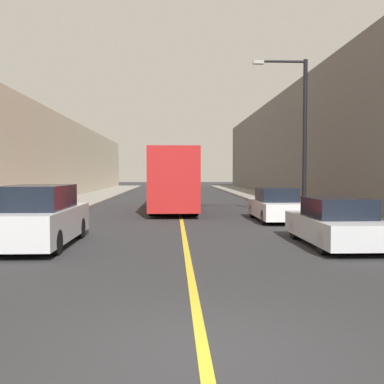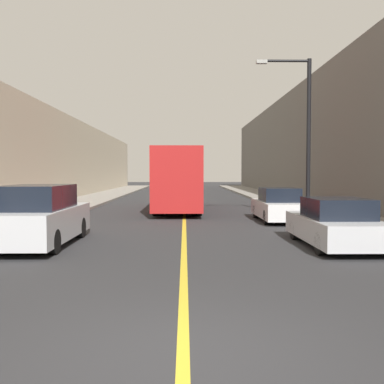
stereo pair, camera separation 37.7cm
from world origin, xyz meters
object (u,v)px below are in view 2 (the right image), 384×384
Objects in this scene: car_right_near at (335,225)px; parked_suv_left at (39,217)px; street_lamp_right at (304,127)px; bus at (178,179)px; car_right_mid at (278,206)px.

parked_suv_left is at bearing 177.75° from car_right_near.
parked_suv_left is 0.68× the size of street_lamp_right.
bus reaches higher than car_right_mid.
bus is at bearing 140.17° from street_lamp_right.
bus is at bearing 128.04° from car_right_mid.
parked_suv_left is 8.78m from car_right_near.
street_lamp_right is (5.94, -4.95, 2.50)m from bus.
parked_suv_left is 12.93m from street_lamp_right.
parked_suv_left is at bearing -142.76° from street_lamp_right.
car_right_near is 1.00× the size of car_right_mid.
street_lamp_right is at bearing -39.83° from bus.
car_right_near is (4.80, -12.83, -1.18)m from bus.
bus is at bearing 110.52° from car_right_near.
parked_suv_left reaches higher than car_right_near.
bus is 1.44× the size of street_lamp_right.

